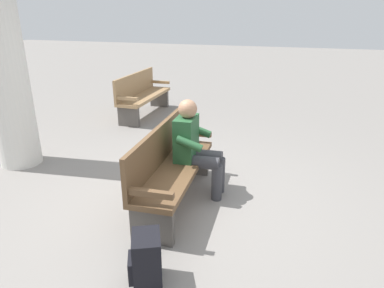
# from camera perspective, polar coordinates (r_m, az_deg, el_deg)

# --- Properties ---
(ground_plane) EXTENTS (40.00, 40.00, 0.00)m
(ground_plane) POSITION_cam_1_polar(r_m,az_deg,el_deg) (4.18, -2.58, -9.42)
(ground_plane) COLOR gray
(bench_near) EXTENTS (1.83, 0.59, 0.90)m
(bench_near) POSITION_cam_1_polar(r_m,az_deg,el_deg) (3.99, -3.66, -3.59)
(bench_near) COLOR brown
(bench_near) RESTS_ON ground
(person_seated) EXTENTS (0.59, 0.59, 1.18)m
(person_seated) POSITION_cam_1_polar(r_m,az_deg,el_deg) (4.10, 0.54, -0.24)
(person_seated) COLOR #23512D
(person_seated) RESTS_ON ground
(backpack) EXTENTS (0.37, 0.35, 0.45)m
(backpack) POSITION_cam_1_polar(r_m,az_deg,el_deg) (2.99, -7.55, -18.41)
(backpack) COLOR black
(backpack) RESTS_ON ground
(bench_far) EXTENTS (1.81, 0.51, 0.90)m
(bench_far) POSITION_cam_1_polar(r_m,az_deg,el_deg) (7.54, -8.26, 8.10)
(bench_far) COLOR #9E7A51
(bench_far) RESTS_ON ground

